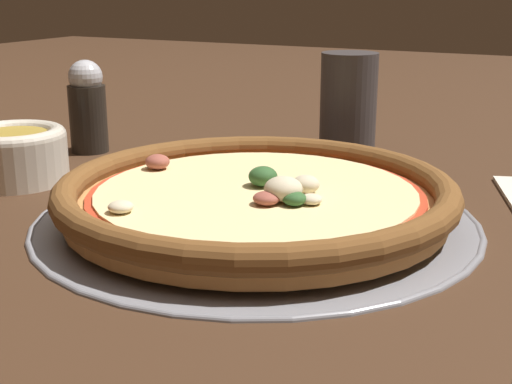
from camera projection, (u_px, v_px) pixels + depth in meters
The scene contains 6 objects.
ground_plane at pixel (256, 221), 0.60m from camera, with size 3.00×3.00×0.00m, color #3D2616.
pizza_tray at pixel (256, 217), 0.60m from camera, with size 0.38×0.38×0.01m.
pizza at pixel (256, 195), 0.60m from camera, with size 0.34×0.34×0.04m.
bowl_near at pixel (16, 152), 0.72m from camera, with size 0.10×0.10×0.06m.
drinking_cup at pixel (348, 103), 0.83m from camera, with size 0.07×0.07×0.12m.
pepper_shaker at pixel (87, 107), 0.83m from camera, with size 0.04×0.04×0.11m.
Camera 1 is at (0.51, 0.26, 0.20)m, focal length 50.00 mm.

